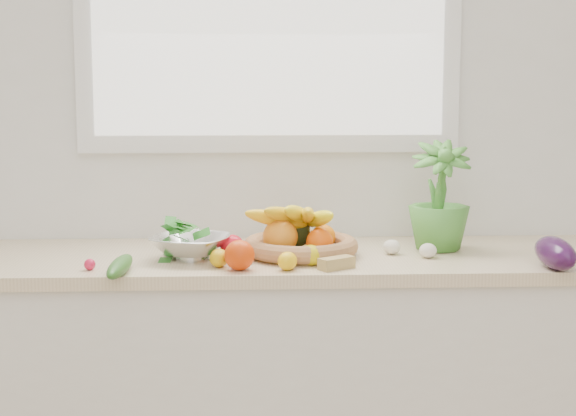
{
  "coord_description": "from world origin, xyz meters",
  "views": [
    {
      "loc": [
        -0.07,
        -0.79,
        1.45
      ],
      "look_at": [
        0.05,
        1.93,
        1.05
      ],
      "focal_mm": 55.0,
      "sensor_mm": 36.0,
      "label": 1
    }
  ],
  "objects_px": {
    "apple": "(232,247)",
    "colander_with_spinach": "(191,240)",
    "eggplant": "(555,253)",
    "potted_herb": "(439,195)",
    "cucumber": "(120,266)",
    "fruit_basket": "(300,239)"
  },
  "relations": [
    {
      "from": "eggplant",
      "to": "cucumber",
      "type": "xyz_separation_m",
      "value": [
        -1.26,
        -0.02,
        -0.02
      ]
    },
    {
      "from": "eggplant",
      "to": "potted_herb",
      "type": "bearing_deg",
      "value": 132.47
    },
    {
      "from": "apple",
      "to": "fruit_basket",
      "type": "distance_m",
      "value": 0.21
    },
    {
      "from": "eggplant",
      "to": "colander_with_spinach",
      "type": "bearing_deg",
      "value": 170.41
    },
    {
      "from": "potted_herb",
      "to": "eggplant",
      "type": "bearing_deg",
      "value": -47.53
    },
    {
      "from": "potted_herb",
      "to": "fruit_basket",
      "type": "height_order",
      "value": "potted_herb"
    },
    {
      "from": "eggplant",
      "to": "fruit_basket",
      "type": "height_order",
      "value": "fruit_basket"
    },
    {
      "from": "cucumber",
      "to": "fruit_basket",
      "type": "relative_size",
      "value": 0.57
    },
    {
      "from": "apple",
      "to": "potted_herb",
      "type": "xyz_separation_m",
      "value": [
        0.66,
        0.11,
        0.14
      ]
    },
    {
      "from": "colander_with_spinach",
      "to": "eggplant",
      "type": "bearing_deg",
      "value": -9.59
    },
    {
      "from": "apple",
      "to": "colander_with_spinach",
      "type": "distance_m",
      "value": 0.13
    },
    {
      "from": "potted_herb",
      "to": "fruit_basket",
      "type": "distance_m",
      "value": 0.48
    },
    {
      "from": "fruit_basket",
      "to": "colander_with_spinach",
      "type": "distance_m",
      "value": 0.34
    },
    {
      "from": "cucumber",
      "to": "fruit_basket",
      "type": "height_order",
      "value": "fruit_basket"
    },
    {
      "from": "eggplant",
      "to": "apple",
      "type": "bearing_deg",
      "value": 168.36
    },
    {
      "from": "cucumber",
      "to": "colander_with_spinach",
      "type": "height_order",
      "value": "colander_with_spinach"
    },
    {
      "from": "cucumber",
      "to": "potted_herb",
      "type": "bearing_deg",
      "value": 18.4
    },
    {
      "from": "eggplant",
      "to": "potted_herb",
      "type": "relative_size",
      "value": 0.67
    },
    {
      "from": "apple",
      "to": "eggplant",
      "type": "xyz_separation_m",
      "value": [
        0.94,
        -0.19,
        0.01
      ]
    },
    {
      "from": "fruit_basket",
      "to": "eggplant",
      "type": "bearing_deg",
      "value": -17.27
    },
    {
      "from": "eggplant",
      "to": "cucumber",
      "type": "height_order",
      "value": "eggplant"
    },
    {
      "from": "potted_herb",
      "to": "colander_with_spinach",
      "type": "bearing_deg",
      "value": -171.19
    }
  ]
}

